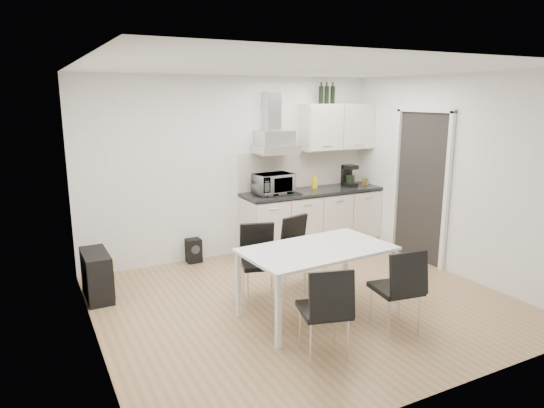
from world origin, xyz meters
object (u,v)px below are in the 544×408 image
(chair_far_right, at_px, (305,253))
(guitar_amp, at_px, (97,275))
(dining_table, at_px, (317,254))
(chair_far_left, at_px, (260,264))
(kitchenette, at_px, (313,195))
(chair_near_left, at_px, (324,311))
(chair_near_right, at_px, (396,289))
(floor_speaker, at_px, (194,251))

(chair_far_right, distance_m, guitar_amp, 2.47)
(guitar_amp, bearing_deg, dining_table, -37.93)
(dining_table, distance_m, chair_far_left, 0.75)
(kitchenette, height_order, chair_near_left, kitchenette)
(chair_far_left, height_order, guitar_amp, chair_far_left)
(dining_table, bearing_deg, chair_near_right, -58.08)
(kitchenette, height_order, dining_table, kitchenette)
(dining_table, xyz_separation_m, chair_far_left, (-0.38, 0.60, -0.24))
(kitchenette, relative_size, chair_far_right, 2.86)
(dining_table, height_order, chair_near_right, chair_near_right)
(dining_table, xyz_separation_m, floor_speaker, (-0.64, 2.23, -0.51))
(chair_near_right, distance_m, floor_speaker, 3.13)
(kitchenette, xyz_separation_m, chair_far_right, (-0.96, -1.36, -0.39))
(chair_far_right, relative_size, chair_near_left, 1.00)
(chair_near_left, bearing_deg, chair_far_left, 103.88)
(chair_near_left, relative_size, floor_speaker, 2.59)
(chair_far_right, distance_m, chair_near_left, 1.62)
(chair_far_left, bearing_deg, chair_near_left, 104.22)
(dining_table, xyz_separation_m, chair_near_right, (0.49, -0.68, -0.24))
(kitchenette, xyz_separation_m, chair_near_right, (-0.74, -2.74, -0.39))
(chair_near_left, bearing_deg, guitar_amp, 140.21)
(dining_table, height_order, chair_far_left, chair_far_left)
(chair_near_right, xyz_separation_m, floor_speaker, (-1.13, 2.91, -0.27))
(dining_table, relative_size, guitar_amp, 2.44)
(chair_near_right, bearing_deg, guitar_amp, 146.87)
(dining_table, bearing_deg, floor_speaker, 101.91)
(chair_near_left, bearing_deg, dining_table, 76.95)
(dining_table, relative_size, chair_far_right, 1.85)
(guitar_amp, xyz_separation_m, floor_speaker, (1.40, 0.68, -0.11))
(chair_near_left, distance_m, guitar_amp, 2.83)
(kitchenette, height_order, chair_far_right, kitchenette)
(kitchenette, distance_m, floor_speaker, 2.00)
(kitchenette, distance_m, chair_near_right, 2.87)
(chair_far_left, height_order, chair_near_left, same)
(chair_far_left, distance_m, chair_near_right, 1.55)
(dining_table, bearing_deg, kitchenette, 55.01)
(kitchenette, distance_m, chair_far_left, 2.22)
(chair_far_right, height_order, guitar_amp, chair_far_right)
(chair_far_right, bearing_deg, kitchenette, -140.49)
(dining_table, distance_m, floor_speaker, 2.37)
(dining_table, relative_size, floor_speaker, 4.79)
(kitchenette, bearing_deg, chair_far_left, -137.86)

